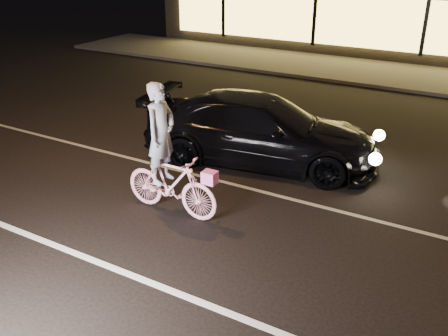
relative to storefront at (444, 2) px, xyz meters
The scene contains 7 objects.
ground 19.09m from the storefront, 90.00° to the right, with size 90.00×90.00×0.00m, color black.
lane_stripe_near 20.58m from the storefront, 90.00° to the right, with size 60.00×0.12×0.01m, color silver.
lane_stripe_far 17.10m from the storefront, 90.00° to the right, with size 60.00×0.10×0.01m, color gray.
sidewalk 6.32m from the storefront, 90.00° to the right, with size 30.00×4.00×0.12m, color #383533.
storefront is the anchor object (origin of this frame).
cyclist 18.69m from the storefront, 95.55° to the right, with size 1.95×0.67×2.46m.
sedan 15.73m from the storefront, 95.05° to the right, with size 5.58×3.12×1.53m.
Camera 1 is at (3.17, -6.18, 4.62)m, focal length 40.00 mm.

